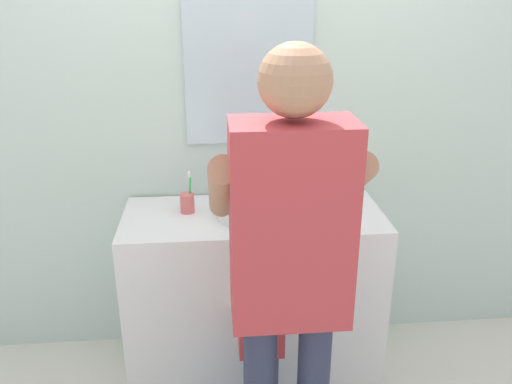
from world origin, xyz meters
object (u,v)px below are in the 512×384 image
(toothbrush_cup, at_px, (187,202))
(child_toddler, at_px, (261,328))
(soap_bottle, at_px, (320,194))
(adult_parent, at_px, (290,252))

(toothbrush_cup, bearing_deg, child_toddler, -55.01)
(toothbrush_cup, height_order, soap_bottle, toothbrush_cup)
(soap_bottle, distance_m, adult_parent, 0.84)
(soap_bottle, height_order, child_toddler, soap_bottle)
(soap_bottle, xyz_separation_m, child_toddler, (-0.34, -0.46, -0.44))
(toothbrush_cup, xyz_separation_m, soap_bottle, (0.66, 0.01, 0.02))
(toothbrush_cup, height_order, child_toddler, toothbrush_cup)
(toothbrush_cup, xyz_separation_m, adult_parent, (0.39, -0.78, 0.12))
(child_toddler, height_order, adult_parent, adult_parent)
(soap_bottle, distance_m, child_toddler, 0.72)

